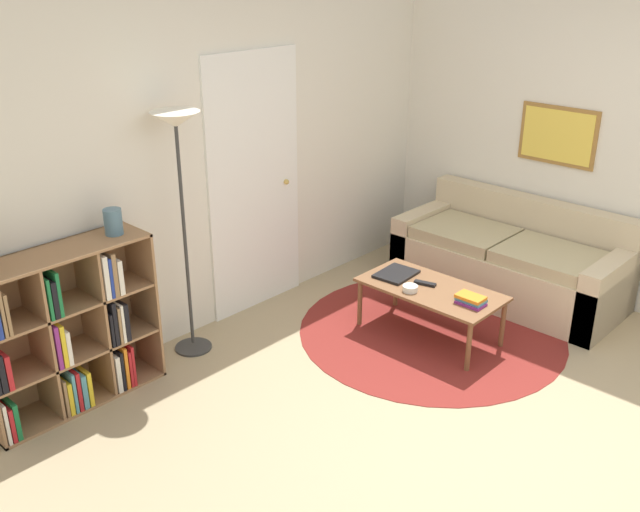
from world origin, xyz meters
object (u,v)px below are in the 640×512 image
at_px(floor_lamp, 178,150).
at_px(laptop, 396,274).
at_px(couch, 512,262).
at_px(coffee_table, 431,292).
at_px(bowl, 410,288).
at_px(vase_on_shelf, 113,222).
at_px(bookshelf, 63,333).

height_order(floor_lamp, laptop, floor_lamp).
bearing_deg(floor_lamp, couch, -26.44).
distance_m(couch, coffee_table, 1.08).
distance_m(floor_lamp, coffee_table, 2.06).
distance_m(laptop, bowl, 0.29).
height_order(couch, vase_on_shelf, vase_on_shelf).
distance_m(coffee_table, laptop, 0.32).
relative_size(floor_lamp, bowl, 15.42).
xyz_separation_m(bookshelf, couch, (3.32, -1.22, -0.22)).
xyz_separation_m(bookshelf, laptop, (2.25, -0.83, -0.09)).
xyz_separation_m(couch, bowl, (-1.23, 0.14, 0.14)).
bearing_deg(coffee_table, floor_lamp, 139.58).
bearing_deg(bowl, bookshelf, 152.96).
bearing_deg(laptop, bowl, -122.07).
xyz_separation_m(floor_lamp, laptop, (1.32, -0.80, -1.06)).
bearing_deg(floor_lamp, vase_on_shelf, 177.89).
xyz_separation_m(bookshelf, vase_on_shelf, (0.42, -0.01, 0.61)).
relative_size(floor_lamp, vase_on_shelf, 10.46).
height_order(floor_lamp, vase_on_shelf, floor_lamp).
xyz_separation_m(couch, vase_on_shelf, (-2.90, 1.21, 0.83)).
distance_m(bookshelf, bowl, 2.36).
bearing_deg(bowl, couch, -6.73).
xyz_separation_m(bookshelf, coffee_table, (2.25, -1.15, -0.14)).
bearing_deg(coffee_table, bookshelf, 152.95).
relative_size(bookshelf, laptop, 3.39).
xyz_separation_m(coffee_table, laptop, (0.00, 0.32, 0.05)).
bearing_deg(bookshelf, coffee_table, -27.05).
height_order(couch, bowl, couch).
relative_size(couch, laptop, 5.58).
xyz_separation_m(bowl, vase_on_shelf, (-1.68, 1.07, 0.69)).
height_order(floor_lamp, couch, floor_lamp).
bearing_deg(laptop, bookshelf, 159.78).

